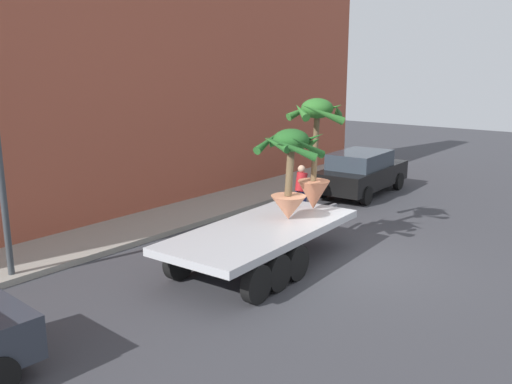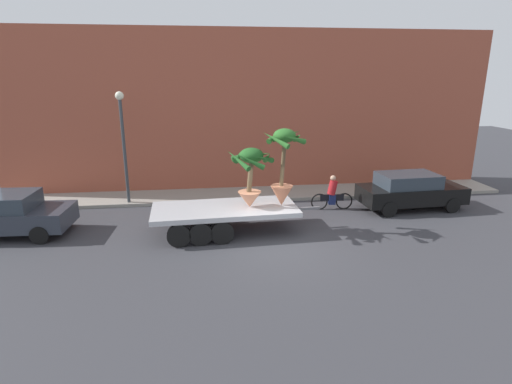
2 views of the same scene
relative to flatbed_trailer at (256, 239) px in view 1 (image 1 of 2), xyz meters
name	(u,v)px [view 1 (image 1 of 2)]	position (x,y,z in m)	size (l,w,h in m)	color
ground_plane	(355,261)	(1.96, -1.51, -0.75)	(60.00, 60.00, 0.00)	#38383D
sidewalk	(180,216)	(1.96, 4.59, -0.68)	(24.00, 2.20, 0.15)	gray
building_facade	(139,89)	(1.96, 6.29, 3.13)	(24.00, 1.20, 7.76)	#9E4C38
flatbed_trailer	(256,239)	(0.00, 0.00, 0.00)	(6.33, 2.54, 0.98)	#B7BABF
potted_palm_rear	(290,167)	(1.21, -0.09, 1.52)	(1.77, 1.70, 2.19)	tan
potted_palm_middle	(316,152)	(2.40, -0.03, 1.72)	(1.60, 1.61, 2.84)	#C17251
cyclist	(301,191)	(5.01, 2.15, -0.08)	(1.84, 0.36, 1.54)	black
parked_car	(362,172)	(8.37, 1.78, 0.08)	(4.54, 2.06, 1.58)	black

